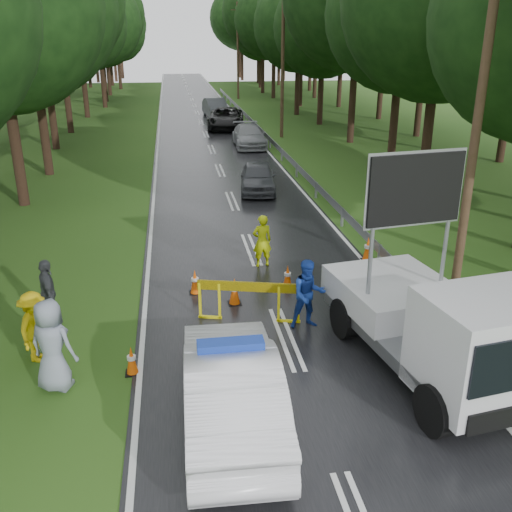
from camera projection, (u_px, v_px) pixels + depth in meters
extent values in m
plane|color=#254C15|center=(286.00, 338.00, 13.43)|extent=(160.00, 160.00, 0.00)
cube|color=black|center=(206.00, 134.00, 41.10)|extent=(7.00, 140.00, 0.02)
cylinder|color=gray|center=(436.00, 314.00, 13.80)|extent=(0.12, 0.12, 0.70)
cube|color=gray|center=(256.00, 125.00, 41.40)|extent=(0.05, 60.00, 0.30)
cylinder|color=#3F2E1D|center=(479.00, 107.00, 14.17)|extent=(0.24, 0.24, 10.00)
cylinder|color=#3F2E1D|center=(283.00, 62.00, 38.15)|extent=(0.24, 0.24, 10.00)
cylinder|color=#3F2E1D|center=(238.00, 52.00, 62.13)|extent=(0.24, 0.24, 10.00)
cube|color=#3F2E1D|center=(237.00, 10.00, 60.62)|extent=(1.40, 0.08, 0.08)
imported|color=white|center=(231.00, 387.00, 10.21)|extent=(1.76, 4.77, 1.56)
cube|color=#1938A5|center=(231.00, 345.00, 9.90)|extent=(1.18, 0.35, 0.16)
cube|color=gray|center=(418.00, 333.00, 12.36)|extent=(3.03, 5.12, 0.29)
cube|color=silver|center=(393.00, 293.00, 13.22)|extent=(2.82, 3.10, 0.63)
cube|color=silver|center=(486.00, 347.00, 10.23)|extent=(2.56, 2.18, 1.95)
cube|color=black|center=(415.00, 189.00, 11.87)|extent=(2.18, 0.48, 1.49)
cylinder|color=black|center=(435.00, 410.00, 10.07)|extent=(0.47, 1.00, 0.96)
cylinder|color=black|center=(344.00, 318.00, 13.34)|extent=(0.47, 1.00, 0.96)
cylinder|color=black|center=(426.00, 306.00, 13.94)|extent=(0.47, 1.00, 0.96)
cube|color=yellow|center=(200.00, 301.00, 14.20)|extent=(0.07, 0.07, 0.98)
cube|color=yellow|center=(219.00, 302.00, 14.15)|extent=(0.07, 0.07, 0.98)
cube|color=yellow|center=(279.00, 304.00, 14.00)|extent=(0.07, 0.07, 0.98)
cube|color=yellow|center=(299.00, 305.00, 13.95)|extent=(0.07, 0.07, 0.98)
cube|color=#F2CC00|center=(249.00, 287.00, 13.91)|extent=(2.49, 0.69, 0.25)
imported|color=#BDD30B|center=(262.00, 241.00, 17.32)|extent=(0.65, 0.47, 1.65)
imported|color=navy|center=(308.00, 294.00, 13.66)|extent=(0.87, 0.69, 1.74)
imported|color=gold|center=(35.00, 327.00, 12.27)|extent=(0.80, 1.14, 1.61)
imported|color=#383B3F|center=(48.00, 293.00, 13.75)|extent=(0.72, 1.08, 1.71)
imported|color=gray|center=(52.00, 346.00, 11.19)|extent=(1.12, 0.95, 1.95)
imported|color=#414349|center=(258.00, 177.00, 25.83)|extent=(2.02, 4.02, 1.31)
imported|color=#929399|center=(249.00, 136.00, 36.28)|extent=(1.98, 4.74, 1.37)
imported|color=black|center=(226.00, 118.00, 43.25)|extent=(3.31, 5.92, 1.56)
imported|color=#44474C|center=(216.00, 108.00, 49.56)|extent=(2.15, 4.93, 1.58)
cube|color=black|center=(133.00, 373.00, 12.03)|extent=(0.30, 0.30, 0.03)
cone|color=#F55707|center=(132.00, 360.00, 11.91)|extent=(0.25, 0.25, 0.62)
cube|color=black|center=(235.00, 303.00, 15.13)|extent=(0.35, 0.35, 0.03)
cone|color=#F55707|center=(234.00, 291.00, 15.00)|extent=(0.29, 0.29, 0.73)
cube|color=black|center=(287.00, 286.00, 16.16)|extent=(0.31, 0.31, 0.03)
cone|color=#F55707|center=(288.00, 276.00, 16.04)|extent=(0.26, 0.26, 0.64)
cube|color=black|center=(195.00, 293.00, 15.75)|extent=(0.33, 0.33, 0.03)
cone|color=#F55707|center=(195.00, 281.00, 15.63)|extent=(0.28, 0.28, 0.69)
cube|color=black|center=(367.00, 260.00, 18.05)|extent=(0.38, 0.38, 0.03)
cone|color=#F55707|center=(368.00, 249.00, 17.91)|extent=(0.31, 0.31, 0.77)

